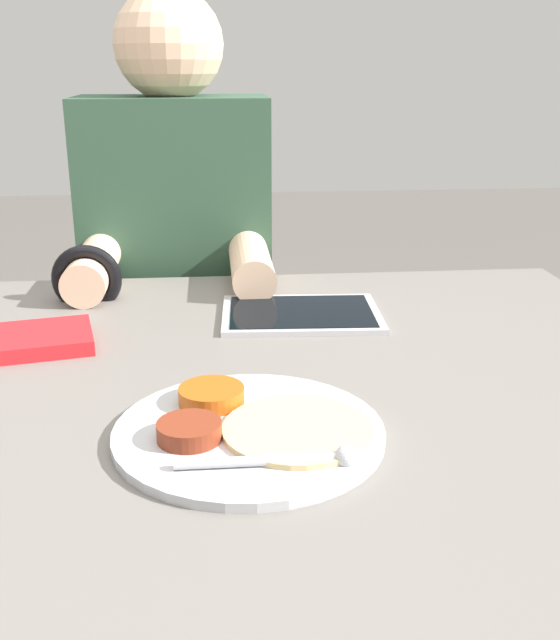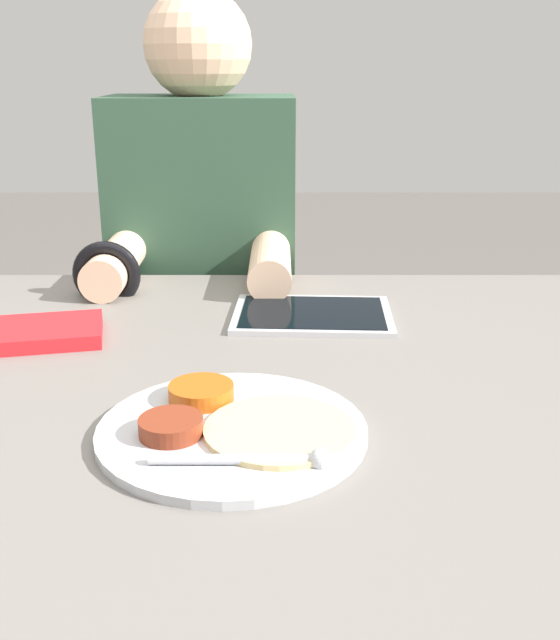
% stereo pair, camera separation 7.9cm
% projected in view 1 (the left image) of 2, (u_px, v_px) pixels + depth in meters
% --- Properties ---
extents(thali_tray, '(0.28, 0.28, 0.03)m').
position_uv_depth(thali_tray, '(249.00, 429.00, 0.76)').
color(thali_tray, '#B7BABF').
rests_on(thali_tray, dining_table).
extents(red_notebook, '(0.19, 0.15, 0.02)m').
position_uv_depth(red_notebook, '(28.00, 342.00, 0.99)').
color(red_notebook, silver).
rests_on(red_notebook, dining_table).
extents(tablet_device, '(0.24, 0.18, 0.01)m').
position_uv_depth(tablet_device, '(301.00, 314.00, 1.11)').
color(tablet_device, '#B7B7BC').
rests_on(tablet_device, dining_table).
extents(person_diner, '(0.36, 0.43, 1.26)m').
position_uv_depth(person_diner, '(182.00, 340.00, 1.51)').
color(person_diner, black).
rests_on(person_diner, ground_plane).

